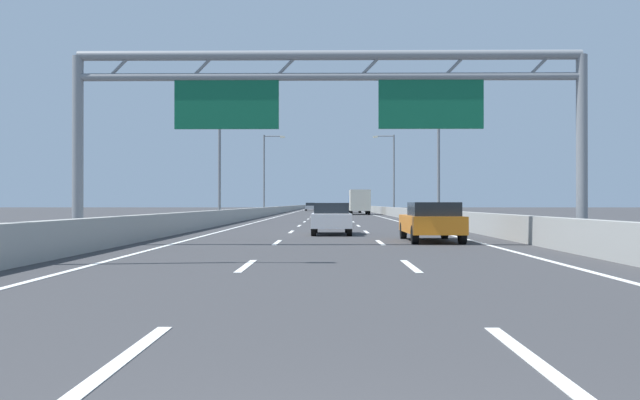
# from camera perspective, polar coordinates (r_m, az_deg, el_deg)

# --- Properties ---
(ground_plane) EXTENTS (260.00, 260.00, 0.00)m
(ground_plane) POSITION_cam_1_polar(r_m,az_deg,el_deg) (102.62, 0.74, -1.04)
(ground_plane) COLOR #38383A
(lane_dash_left_0) EXTENTS (0.16, 3.00, 0.01)m
(lane_dash_left_0) POSITION_cam_1_polar(r_m,az_deg,el_deg) (6.52, -15.78, -12.39)
(lane_dash_left_0) COLOR white
(lane_dash_left_0) RESTS_ON ground_plane
(lane_dash_left_1) EXTENTS (0.16, 3.00, 0.01)m
(lane_dash_left_1) POSITION_cam_1_polar(r_m,az_deg,el_deg) (15.29, -6.09, -5.42)
(lane_dash_left_1) COLOR white
(lane_dash_left_1) RESTS_ON ground_plane
(lane_dash_left_2) EXTENTS (0.16, 3.00, 0.01)m
(lane_dash_left_2) POSITION_cam_1_polar(r_m,az_deg,el_deg) (24.22, -3.55, -3.52)
(lane_dash_left_2) COLOR white
(lane_dash_left_2) RESTS_ON ground_plane
(lane_dash_left_3) EXTENTS (0.16, 3.00, 0.01)m
(lane_dash_left_3) POSITION_cam_1_polar(r_m,az_deg,el_deg) (33.19, -2.39, -2.64)
(lane_dash_left_3) COLOR white
(lane_dash_left_3) RESTS_ON ground_plane
(lane_dash_left_4) EXTENTS (0.16, 3.00, 0.01)m
(lane_dash_left_4) POSITION_cam_1_polar(r_m,az_deg,el_deg) (42.18, -1.72, -2.14)
(lane_dash_left_4) COLOR white
(lane_dash_left_4) RESTS_ON ground_plane
(lane_dash_left_5) EXTENTS (0.16, 3.00, 0.01)m
(lane_dash_left_5) POSITION_cam_1_polar(r_m,az_deg,el_deg) (51.17, -1.28, -1.81)
(lane_dash_left_5) COLOR white
(lane_dash_left_5) RESTS_ON ground_plane
(lane_dash_left_6) EXTENTS (0.16, 3.00, 0.01)m
(lane_dash_left_6) POSITION_cam_1_polar(r_m,az_deg,el_deg) (60.16, -0.98, -1.58)
(lane_dash_left_6) COLOR white
(lane_dash_left_6) RESTS_ON ground_plane
(lane_dash_left_7) EXTENTS (0.16, 3.00, 0.01)m
(lane_dash_left_7) POSITION_cam_1_polar(r_m,az_deg,el_deg) (69.15, -0.76, -1.41)
(lane_dash_left_7) COLOR white
(lane_dash_left_7) RESTS_ON ground_plane
(lane_dash_left_8) EXTENTS (0.16, 3.00, 0.01)m
(lane_dash_left_8) POSITION_cam_1_polar(r_m,az_deg,el_deg) (78.15, -0.58, -1.28)
(lane_dash_left_8) COLOR white
(lane_dash_left_8) RESTS_ON ground_plane
(lane_dash_left_9) EXTENTS (0.16, 3.00, 0.01)m
(lane_dash_left_9) POSITION_cam_1_polar(r_m,az_deg,el_deg) (87.14, -0.45, -1.17)
(lane_dash_left_9) COLOR white
(lane_dash_left_9) RESTS_ON ground_plane
(lane_dash_left_10) EXTENTS (0.16, 3.00, 0.01)m
(lane_dash_left_10) POSITION_cam_1_polar(r_m,az_deg,el_deg) (96.14, -0.33, -1.09)
(lane_dash_left_10) COLOR white
(lane_dash_left_10) RESTS_ON ground_plane
(lane_dash_left_11) EXTENTS (0.16, 3.00, 0.01)m
(lane_dash_left_11) POSITION_cam_1_polar(r_m,az_deg,el_deg) (105.14, -0.24, -1.02)
(lane_dash_left_11) COLOR white
(lane_dash_left_11) RESTS_ON ground_plane
(lane_dash_left_12) EXTENTS (0.16, 3.00, 0.01)m
(lane_dash_left_12) POSITION_cam_1_polar(r_m,az_deg,el_deg) (114.14, -0.16, -0.96)
(lane_dash_left_12) COLOR white
(lane_dash_left_12) RESTS_ON ground_plane
(lane_dash_left_13) EXTENTS (0.16, 3.00, 0.01)m
(lane_dash_left_13) POSITION_cam_1_polar(r_m,az_deg,el_deg) (123.14, -0.10, -0.91)
(lane_dash_left_13) COLOR white
(lane_dash_left_13) RESTS_ON ground_plane
(lane_dash_left_14) EXTENTS (0.16, 3.00, 0.01)m
(lane_dash_left_14) POSITION_cam_1_polar(r_m,az_deg,el_deg) (132.13, -0.04, -0.87)
(lane_dash_left_14) COLOR white
(lane_dash_left_14) RESTS_ON ground_plane
(lane_dash_left_15) EXTENTS (0.16, 3.00, 0.01)m
(lane_dash_left_15) POSITION_cam_1_polar(r_m,az_deg,el_deg) (141.13, 0.01, -0.83)
(lane_dash_left_15) COLOR white
(lane_dash_left_15) RESTS_ON ground_plane
(lane_dash_left_16) EXTENTS (0.16, 3.00, 0.01)m
(lane_dash_left_16) POSITION_cam_1_polar(r_m,az_deg,el_deg) (150.13, 0.05, -0.80)
(lane_dash_left_16) COLOR white
(lane_dash_left_16) RESTS_ON ground_plane
(lane_dash_left_17) EXTENTS (0.16, 3.00, 0.01)m
(lane_dash_left_17) POSITION_cam_1_polar(r_m,az_deg,el_deg) (159.13, 0.09, -0.77)
(lane_dash_left_17) COLOR white
(lane_dash_left_17) RESTS_ON ground_plane
(lane_dash_right_0) EXTENTS (0.16, 3.00, 0.01)m
(lane_dash_right_0) POSITION_cam_1_polar(r_m,az_deg,el_deg) (6.52, 17.06, -12.41)
(lane_dash_right_0) COLOR white
(lane_dash_right_0) RESTS_ON ground_plane
(lane_dash_right_1) EXTENTS (0.16, 3.00, 0.01)m
(lane_dash_right_1) POSITION_cam_1_polar(r_m,az_deg,el_deg) (15.28, 7.49, -5.42)
(lane_dash_right_1) COLOR white
(lane_dash_right_1) RESTS_ON ground_plane
(lane_dash_right_2) EXTENTS (0.16, 3.00, 0.01)m
(lane_dash_right_2) POSITION_cam_1_polar(r_m,az_deg,el_deg) (24.22, 4.99, -3.52)
(lane_dash_right_2) COLOR white
(lane_dash_right_2) RESTS_ON ground_plane
(lane_dash_right_3) EXTENTS (0.16, 3.00, 0.01)m
(lane_dash_right_3) POSITION_cam_1_polar(r_m,az_deg,el_deg) (33.19, 3.84, -2.64)
(lane_dash_right_3) COLOR white
(lane_dash_right_3) RESTS_ON ground_plane
(lane_dash_right_4) EXTENTS (0.16, 3.00, 0.01)m
(lane_dash_right_4) POSITION_cam_1_polar(r_m,az_deg,el_deg) (42.18, 3.18, -2.14)
(lane_dash_right_4) COLOR white
(lane_dash_right_4) RESTS_ON ground_plane
(lane_dash_right_5) EXTENTS (0.16, 3.00, 0.01)m
(lane_dash_right_5) POSITION_cam_1_polar(r_m,az_deg,el_deg) (51.16, 2.75, -1.81)
(lane_dash_right_5) COLOR white
(lane_dash_right_5) RESTS_ON ground_plane
(lane_dash_right_6) EXTENTS (0.16, 3.00, 0.01)m
(lane_dash_right_6) POSITION_cam_1_polar(r_m,az_deg,el_deg) (60.16, 2.45, -1.58)
(lane_dash_right_6) COLOR white
(lane_dash_right_6) RESTS_ON ground_plane
(lane_dash_right_7) EXTENTS (0.16, 3.00, 0.01)m
(lane_dash_right_7) POSITION_cam_1_polar(r_m,az_deg,el_deg) (69.15, 2.23, -1.41)
(lane_dash_right_7) COLOR white
(lane_dash_right_7) RESTS_ON ground_plane
(lane_dash_right_8) EXTENTS (0.16, 3.00, 0.01)m
(lane_dash_right_8) POSITION_cam_1_polar(r_m,az_deg,el_deg) (78.15, 2.06, -1.28)
(lane_dash_right_8) COLOR white
(lane_dash_right_8) RESTS_ON ground_plane
(lane_dash_right_9) EXTENTS (0.16, 3.00, 0.01)m
(lane_dash_right_9) POSITION_cam_1_polar(r_m,az_deg,el_deg) (87.14, 1.92, -1.17)
(lane_dash_right_9) COLOR white
(lane_dash_right_9) RESTS_ON ground_plane
(lane_dash_right_10) EXTENTS (0.16, 3.00, 0.01)m
(lane_dash_right_10) POSITION_cam_1_polar(r_m,az_deg,el_deg) (96.14, 1.81, -1.09)
(lane_dash_right_10) COLOR white
(lane_dash_right_10) RESTS_ON ground_plane
(lane_dash_right_11) EXTENTS (0.16, 3.00, 0.01)m
(lane_dash_right_11) POSITION_cam_1_polar(r_m,az_deg,el_deg) (105.14, 1.72, -1.02)
(lane_dash_right_11) COLOR white
(lane_dash_right_11) RESTS_ON ground_plane
(lane_dash_right_12) EXTENTS (0.16, 3.00, 0.01)m
(lane_dash_right_12) POSITION_cam_1_polar(r_m,az_deg,el_deg) (114.14, 1.64, -0.96)
(lane_dash_right_12) COLOR white
(lane_dash_right_12) RESTS_ON ground_plane
(lane_dash_right_13) EXTENTS (0.16, 3.00, 0.01)m
(lane_dash_right_13) POSITION_cam_1_polar(r_m,az_deg,el_deg) (123.14, 1.58, -0.91)
(lane_dash_right_13) COLOR white
(lane_dash_right_13) RESTS_ON ground_plane
(lane_dash_right_14) EXTENTS (0.16, 3.00, 0.01)m
(lane_dash_right_14) POSITION_cam_1_polar(r_m,az_deg,el_deg) (132.13, 1.52, -0.87)
(lane_dash_right_14) COLOR white
(lane_dash_right_14) RESTS_ON ground_plane
(lane_dash_right_15) EXTENTS (0.16, 3.00, 0.01)m
(lane_dash_right_15) POSITION_cam_1_polar(r_m,az_deg,el_deg) (141.13, 1.47, -0.83)
(lane_dash_right_15) COLOR white
(lane_dash_right_15) RESTS_ON ground_plane
(lane_dash_right_16) EXTENTS (0.16, 3.00, 0.01)m
(lane_dash_right_16) POSITION_cam_1_polar(r_m,az_deg,el_deg) (150.13, 1.43, -0.80)
(lane_dash_right_16) COLOR white
(lane_dash_right_16) RESTS_ON ground_plane
(lane_dash_right_17) EXTENTS (0.16, 3.00, 0.01)m
(lane_dash_right_17) POSITION_cam_1_polar(r_m,az_deg,el_deg) (159.13, 1.39, -0.77)
(lane_dash_right_17) COLOR white
(lane_dash_right_17) RESTS_ON ground_plane
(edge_line_left) EXTENTS (0.16, 176.00, 0.01)m
(edge_line_left) POSITION_cam_1_polar(r_m,az_deg,el_deg) (90.78, -2.58, -1.14)
(edge_line_left) COLOR white
(edge_line_left) RESTS_ON ground_plane
(edge_line_right) EXTENTS (0.16, 176.00, 0.01)m
(edge_line_right) POSITION_cam_1_polar(r_m,az_deg,el_deg) (90.78, 4.05, -1.14)
(edge_line_right) COLOR white
(edge_line_right) RESTS_ON ground_plane
(barrier_left) EXTENTS (0.45, 220.00, 0.95)m
(barrier_left) POSITION_cam_1_polar(r_m,az_deg,el_deg) (112.83, -2.77, -0.73)
(barrier_left) COLOR #9E9E99
(barrier_left) RESTS_ON ground_plane
(barrier_right) EXTENTS (0.45, 220.00, 0.95)m
(barrier_right) POSITION_cam_1_polar(r_m,az_deg,el_deg) (112.83, 4.25, -0.73)
(barrier_right) COLOR #9E9E99
(barrier_right) RESTS_ON ground_plane
(sign_gantry) EXTENTS (16.77, 0.36, 6.36)m
(sign_gantry) POSITION_cam_1_polar(r_m,az_deg,el_deg) (22.73, 0.71, 8.46)
(sign_gantry) COLOR gray
(sign_gantry) RESTS_ON ground_plane
(streetlamp_left_mid) EXTENTS (2.58, 0.28, 9.50)m
(streetlamp_left_mid) POSITION_cam_1_polar(r_m,az_deg,el_deg) (49.25, -8.01, 4.41)
(streetlamp_left_mid) COLOR slate
(streetlamp_left_mid) RESTS_ON ground_plane
(streetlamp_right_mid) EXTENTS (2.58, 0.28, 9.50)m
(streetlamp_right_mid) POSITION_cam_1_polar(r_m,az_deg,el_deg) (49.25, 9.48, 4.41)
(streetlamp_right_mid) COLOR slate
(streetlamp_right_mid) RESTS_ON ground_plane
(streetlamp_left_far) EXTENTS (2.58, 0.28, 9.50)m
(streetlamp_left_far) POSITION_cam_1_polar(r_m,az_deg,el_deg) (82.27, -4.47, 2.53)
(streetlamp_left_far) COLOR slate
(streetlamp_left_far) RESTS_ON ground_plane
(streetlamp_right_far) EXTENTS (2.58, 0.28, 9.50)m
(streetlamp_right_far) POSITION_cam_1_polar(r_m,az_deg,el_deg) (82.27, 5.95, 2.53)
(streetlamp_right_far) COLOR slate
(streetlamp_right_far) RESTS_ON ground_plane
(silver_car) EXTENTS (1.81, 4.60, 1.48)m
(silver_car) POSITION_cam_1_polar(r_m,az_deg,el_deg) (126.40, -0.81, -0.55)
(silver_car) COLOR #A8ADB2
(silver_car) RESTS_ON ground_plane
(white_car) EXTENTS (1.72, 4.27, 1.40)m
(white_car) POSITION_cam_1_polar(r_m,az_deg,el_deg) (30.66, 0.95, -1.48)
(white_car) COLOR silver
(white_car) RESTS_ON ground_plane
(orange_car) EXTENTS (1.82, 4.69, 1.41)m
(orange_car) POSITION_cam_1_polar(r_m,az_deg,el_deg) (25.22, 9.16, -1.72)
(orange_car) COLOR orange
(orange_car) RESTS_ON ground_plane
(green_car) EXTENTS (1.81, 4.62, 1.40)m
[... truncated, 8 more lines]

